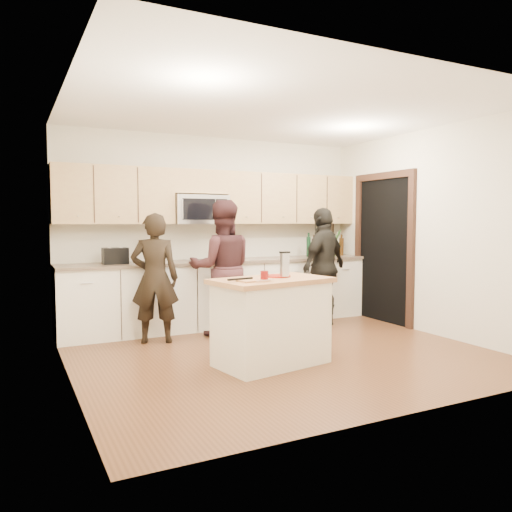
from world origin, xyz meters
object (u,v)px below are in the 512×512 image
toaster (115,256)px  woman_left (155,278)px  island (271,321)px  woman_right (324,267)px  woman_center (222,268)px

toaster → woman_left: woman_left is taller
island → woman_right: (1.59, 1.38, 0.38)m
island → woman_left: woman_left is taller
woman_left → island: bearing=139.1°
island → woman_center: woman_center is taller
woman_center → woman_right: woman_center is taller
island → woman_center: bearing=77.8°
island → woman_center: size_ratio=0.74×
woman_left → toaster: bearing=-36.3°
toaster → woman_center: size_ratio=0.18×
island → woman_left: size_ratio=0.82×
island → woman_left: 1.72m
woman_left → woman_center: size_ratio=0.90×
toaster → island: bearing=-59.3°
woman_right → toaster: bearing=-37.8°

